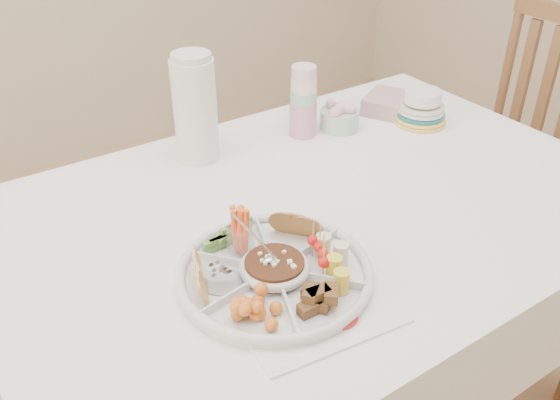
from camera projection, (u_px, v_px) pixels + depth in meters
dining_table at (315, 318)px, 1.61m from camera, size 1.52×1.02×0.76m
chair at (501, 154)px, 2.13m from camera, size 0.44×0.44×1.02m
party_tray at (275, 270)px, 1.16m from camera, size 0.44×0.44×0.04m
bean_dip at (275, 267)px, 1.15m from camera, size 0.14×0.14×0.04m
tortillas at (292, 225)px, 1.25m from camera, size 0.11×0.11×0.06m
carrot_cucumber at (231, 225)px, 1.21m from camera, size 0.13×0.13×0.10m
pita_raisins at (208, 272)px, 1.12m from camera, size 0.13×0.13×0.06m
cherries at (253, 310)px, 1.04m from camera, size 0.13×0.13×0.04m
granola_chunks at (324, 298)px, 1.07m from camera, size 0.13×0.13×0.05m
banana_tomato at (339, 246)px, 1.16m from camera, size 0.12×0.12×0.08m
cup_stack at (303, 99)px, 1.65m from camera, size 0.10×0.10×0.21m
thermos at (195, 107)px, 1.51m from camera, size 0.14×0.14×0.29m
flower_bowl at (340, 115)px, 1.72m from camera, size 0.15×0.15×0.09m
napkin_stack at (389, 104)px, 1.83m from camera, size 0.20×0.19×0.05m
plate_stack at (421, 107)px, 1.75m from camera, size 0.19×0.19×0.10m
placemat at (331, 331)px, 1.05m from camera, size 0.30×0.13×0.01m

